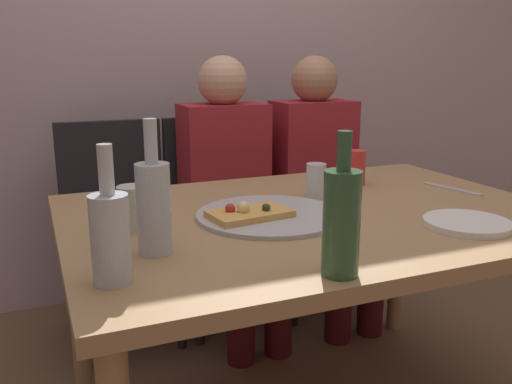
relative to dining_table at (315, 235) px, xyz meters
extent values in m
cube|color=#B29EA3|center=(0.00, 1.31, 0.65)|extent=(6.00, 0.10, 2.60)
cube|color=#99754C|center=(0.00, 0.00, 0.05)|extent=(1.43, 1.01, 0.04)
cylinder|color=#99754C|center=(-0.65, 0.44, -0.31)|extent=(0.06, 0.06, 0.68)
cylinder|color=#99754C|center=(0.65, 0.44, -0.31)|extent=(0.06, 0.06, 0.68)
cylinder|color=#ADADB2|center=(-0.15, 0.00, 0.08)|extent=(0.42, 0.42, 0.01)
cube|color=tan|center=(-0.21, -0.01, 0.09)|extent=(0.24, 0.16, 0.02)
sphere|color=#EAD184|center=(-0.23, -0.02, 0.11)|extent=(0.04, 0.04, 0.04)
sphere|color=#2D381E|center=(-0.17, -0.03, 0.11)|extent=(0.02, 0.02, 0.02)
sphere|color=#B22D23|center=(-0.27, 0.00, 0.11)|extent=(0.03, 0.03, 0.03)
cylinder|color=#B2BCC1|center=(-0.51, -0.16, 0.18)|extent=(0.08, 0.08, 0.21)
cylinder|color=#B2BCC1|center=(-0.51, -0.16, 0.33)|extent=(0.03, 0.03, 0.10)
cylinder|color=#B2BCC1|center=(-0.62, -0.30, 0.16)|extent=(0.08, 0.08, 0.18)
cylinder|color=#B2BCC1|center=(-0.62, -0.30, 0.30)|extent=(0.03, 0.03, 0.10)
cylinder|color=#2D5133|center=(-0.18, -0.44, 0.18)|extent=(0.08, 0.08, 0.22)
cylinder|color=#2D5133|center=(-0.18, -0.44, 0.33)|extent=(0.03, 0.03, 0.08)
cylinder|color=silver|center=(0.08, 0.15, 0.13)|extent=(0.06, 0.06, 0.11)
cylinder|color=#B7C6BC|center=(-0.52, 0.03, 0.13)|extent=(0.08, 0.08, 0.12)
cylinder|color=red|center=(0.30, 0.26, 0.13)|extent=(0.07, 0.07, 0.12)
cylinder|color=white|center=(0.30, -0.28, 0.08)|extent=(0.23, 0.23, 0.02)
cube|color=#B7B7BC|center=(0.56, 0.06, 0.08)|extent=(0.07, 0.22, 0.01)
cube|color=black|center=(-0.44, 0.82, -0.20)|extent=(0.44, 0.44, 0.05)
cube|color=black|center=(-0.44, 1.02, 0.03)|extent=(0.44, 0.04, 0.45)
cylinder|color=black|center=(-0.25, 0.63, -0.44)|extent=(0.04, 0.04, 0.42)
cylinder|color=black|center=(-0.63, 0.63, -0.44)|extent=(0.04, 0.04, 0.42)
cylinder|color=black|center=(-0.25, 1.01, -0.44)|extent=(0.04, 0.04, 0.42)
cylinder|color=black|center=(-0.63, 1.01, -0.44)|extent=(0.04, 0.04, 0.42)
cube|color=black|center=(0.01, 0.82, -0.20)|extent=(0.44, 0.44, 0.05)
cube|color=black|center=(0.01, 1.02, 0.03)|extent=(0.44, 0.04, 0.45)
cylinder|color=black|center=(0.20, 0.63, -0.44)|extent=(0.04, 0.04, 0.42)
cylinder|color=black|center=(-0.18, 0.63, -0.44)|extent=(0.04, 0.04, 0.42)
cylinder|color=black|center=(0.20, 1.01, -0.44)|extent=(0.04, 0.04, 0.42)
cylinder|color=black|center=(-0.18, 1.01, -0.44)|extent=(0.04, 0.04, 0.42)
cube|color=black|center=(0.45, 0.82, -0.20)|extent=(0.44, 0.44, 0.05)
cube|color=black|center=(0.45, 1.02, 0.03)|extent=(0.44, 0.04, 0.45)
cylinder|color=black|center=(0.64, 0.63, -0.44)|extent=(0.04, 0.04, 0.42)
cylinder|color=black|center=(0.26, 0.63, -0.44)|extent=(0.04, 0.04, 0.42)
cylinder|color=black|center=(0.64, 1.01, -0.44)|extent=(0.04, 0.04, 0.42)
cylinder|color=black|center=(0.26, 1.01, -0.44)|extent=(0.04, 0.04, 0.42)
cube|color=maroon|center=(0.01, 0.84, 0.06)|extent=(0.36, 0.22, 0.52)
sphere|color=tan|center=(0.01, 0.84, 0.42)|extent=(0.21, 0.21, 0.21)
cylinder|color=#3F0E12|center=(0.09, 0.64, -0.20)|extent=(0.12, 0.40, 0.12)
cylinder|color=#3F0E12|center=(-0.07, 0.64, -0.20)|extent=(0.12, 0.40, 0.12)
cylinder|color=#3F0E12|center=(0.09, 0.44, -0.42)|extent=(0.11, 0.11, 0.45)
cylinder|color=#3F0E12|center=(-0.07, 0.44, -0.42)|extent=(0.11, 0.11, 0.45)
cube|color=maroon|center=(0.45, 0.84, 0.06)|extent=(0.36, 0.22, 0.52)
sphere|color=#A87A5B|center=(0.45, 0.84, 0.42)|extent=(0.21, 0.21, 0.21)
cylinder|color=#3F0E12|center=(0.53, 0.64, -0.20)|extent=(0.12, 0.40, 0.12)
cylinder|color=#3F0E12|center=(0.37, 0.64, -0.20)|extent=(0.12, 0.40, 0.12)
cylinder|color=#3F0E12|center=(0.53, 0.44, -0.42)|extent=(0.11, 0.11, 0.45)
cylinder|color=#3F0E12|center=(0.37, 0.44, -0.42)|extent=(0.11, 0.11, 0.45)
camera|label=1|loc=(-0.75, -1.34, 0.51)|focal=38.09mm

